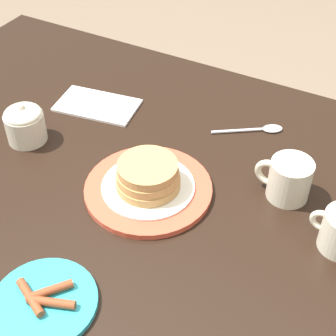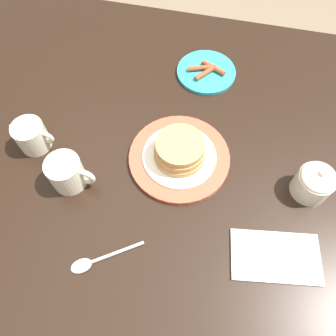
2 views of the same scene
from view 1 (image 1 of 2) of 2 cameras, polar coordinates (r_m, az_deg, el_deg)
dining_table at (r=1.05m, az=-2.94°, el=-8.04°), size 1.43×1.02×0.77m
pancake_plate at (r=0.97m, az=-2.12°, el=-1.65°), size 0.24×0.24×0.07m
side_plate_bacon at (r=0.84m, az=-13.54°, el=-14.22°), size 0.17×0.17×0.02m
coffee_mug at (r=0.97m, az=13.18°, el=-1.16°), size 0.11×0.08×0.08m
sugar_bowl at (r=1.12m, az=-15.59°, el=4.79°), size 0.08×0.08×0.09m
napkin at (r=1.21m, az=-7.84°, el=6.90°), size 0.20×0.13×0.01m
spoon at (r=1.14m, az=10.20°, el=4.25°), size 0.14×0.10×0.01m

